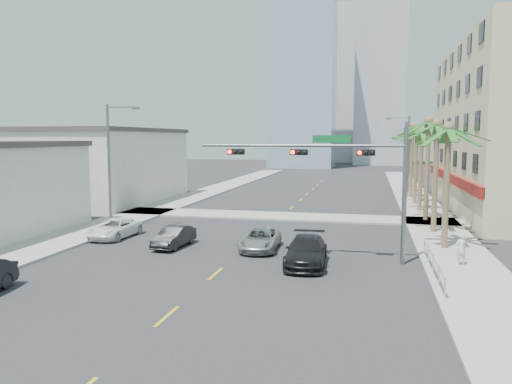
# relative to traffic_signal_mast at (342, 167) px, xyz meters

# --- Properties ---
(ground) EXTENTS (260.00, 260.00, 0.00)m
(ground) POSITION_rel_traffic_signal_mast_xyz_m (-5.78, -7.95, -5.06)
(ground) COLOR #262628
(ground) RESTS_ON ground
(sidewalk_right) EXTENTS (4.00, 120.00, 0.15)m
(sidewalk_right) POSITION_rel_traffic_signal_mast_xyz_m (6.22, 12.05, -4.99)
(sidewalk_right) COLOR gray
(sidewalk_right) RESTS_ON ground
(sidewalk_left) EXTENTS (4.00, 120.00, 0.15)m
(sidewalk_left) POSITION_rel_traffic_signal_mast_xyz_m (-17.78, 12.05, -4.99)
(sidewalk_left) COLOR gray
(sidewalk_left) RESTS_ON ground
(sidewalk_cross) EXTENTS (80.00, 4.00, 0.15)m
(sidewalk_cross) POSITION_rel_traffic_signal_mast_xyz_m (-5.78, 14.05, -4.99)
(sidewalk_cross) COLOR gray
(sidewalk_cross) RESTS_ON ground
(building_left_far) EXTENTS (11.00, 18.00, 7.20)m
(building_left_far) POSITION_rel_traffic_signal_mast_xyz_m (-25.28, 20.05, -1.46)
(building_left_far) COLOR beige
(building_left_far) RESTS_ON ground
(tower_far_left) EXTENTS (14.00, 14.00, 48.00)m
(tower_far_left) POSITION_rel_traffic_signal_mast_xyz_m (-13.78, 87.05, 18.94)
(tower_far_left) COLOR #99B2C6
(tower_far_left) RESTS_ON ground
(tower_far_right) EXTENTS (12.00, 12.00, 60.00)m
(tower_far_right) POSITION_rel_traffic_signal_mast_xyz_m (3.22, 102.05, 24.94)
(tower_far_right) COLOR #ADADB2
(tower_far_right) RESTS_ON ground
(tower_far_center) EXTENTS (16.00, 16.00, 42.00)m
(tower_far_center) POSITION_rel_traffic_signal_mast_xyz_m (-8.78, 117.05, 15.94)
(tower_far_center) COLOR #ADADB2
(tower_far_center) RESTS_ON ground
(traffic_signal_mast) EXTENTS (11.12, 0.54, 7.20)m
(traffic_signal_mast) POSITION_rel_traffic_signal_mast_xyz_m (0.00, 0.00, 0.00)
(traffic_signal_mast) COLOR slate
(traffic_signal_mast) RESTS_ON ground
(palm_tree_0) EXTENTS (4.80, 4.80, 7.80)m
(palm_tree_0) POSITION_rel_traffic_signal_mast_xyz_m (5.82, 4.05, 2.02)
(palm_tree_0) COLOR brown
(palm_tree_0) RESTS_ON ground
(palm_tree_1) EXTENTS (4.80, 4.80, 8.16)m
(palm_tree_1) POSITION_rel_traffic_signal_mast_xyz_m (5.82, 9.25, 2.37)
(palm_tree_1) COLOR brown
(palm_tree_1) RESTS_ON ground
(palm_tree_2) EXTENTS (4.80, 4.80, 8.52)m
(palm_tree_2) POSITION_rel_traffic_signal_mast_xyz_m (5.82, 14.45, 2.72)
(palm_tree_2) COLOR brown
(palm_tree_2) RESTS_ON ground
(palm_tree_3) EXTENTS (4.80, 4.80, 7.80)m
(palm_tree_3) POSITION_rel_traffic_signal_mast_xyz_m (5.82, 19.65, 2.02)
(palm_tree_3) COLOR brown
(palm_tree_3) RESTS_ON ground
(palm_tree_4) EXTENTS (4.80, 4.80, 8.16)m
(palm_tree_4) POSITION_rel_traffic_signal_mast_xyz_m (5.82, 24.85, 2.37)
(palm_tree_4) COLOR brown
(palm_tree_4) RESTS_ON ground
(palm_tree_5) EXTENTS (4.80, 4.80, 8.52)m
(palm_tree_5) POSITION_rel_traffic_signal_mast_xyz_m (5.82, 30.05, 2.72)
(palm_tree_5) COLOR brown
(palm_tree_5) RESTS_ON ground
(palm_tree_6) EXTENTS (4.80, 4.80, 7.80)m
(palm_tree_6) POSITION_rel_traffic_signal_mast_xyz_m (5.82, 35.25, 2.02)
(palm_tree_6) COLOR brown
(palm_tree_6) RESTS_ON ground
(palm_tree_7) EXTENTS (4.80, 4.80, 8.16)m
(palm_tree_7) POSITION_rel_traffic_signal_mast_xyz_m (5.82, 40.45, 2.37)
(palm_tree_7) COLOR brown
(palm_tree_7) RESTS_ON ground
(streetlight_left) EXTENTS (2.55, 0.25, 9.00)m
(streetlight_left) POSITION_rel_traffic_signal_mast_xyz_m (-16.78, 6.05, -0.00)
(streetlight_left) COLOR slate
(streetlight_left) RESTS_ON ground
(streetlight_right) EXTENTS (2.55, 0.25, 9.00)m
(streetlight_right) POSITION_rel_traffic_signal_mast_xyz_m (5.21, 30.05, -0.00)
(streetlight_right) COLOR slate
(streetlight_right) RESTS_ON ground
(guardrail) EXTENTS (0.08, 8.08, 1.00)m
(guardrail) POSITION_rel_traffic_signal_mast_xyz_m (4.52, -1.95, -4.39)
(guardrail) COLOR silver
(guardrail) RESTS_ON ground
(car_parked_far) EXTENTS (2.27, 4.59, 1.25)m
(car_parked_far) POSITION_rel_traffic_signal_mast_xyz_m (-15.00, 3.02, -4.44)
(car_parked_far) COLOR white
(car_parked_far) RESTS_ON ground
(car_lane_left) EXTENTS (1.60, 3.90, 1.26)m
(car_lane_left) POSITION_rel_traffic_signal_mast_xyz_m (-10.09, 1.29, -4.43)
(car_lane_left) COLOR black
(car_lane_left) RESTS_ON ground
(car_lane_center) EXTENTS (2.21, 4.48, 1.22)m
(car_lane_center) POSITION_rel_traffic_signal_mast_xyz_m (-4.78, 1.67, -4.45)
(car_lane_center) COLOR #B5B4B9
(car_lane_center) RESTS_ON ground
(car_lane_right) EXTENTS (2.31, 5.16, 1.47)m
(car_lane_right) POSITION_rel_traffic_signal_mast_xyz_m (-1.70, -1.21, -4.33)
(car_lane_right) COLOR black
(car_lane_right) RESTS_ON ground
(pedestrian) EXTENTS (0.71, 0.59, 1.65)m
(pedestrian) POSITION_rel_traffic_signal_mast_xyz_m (6.08, 0.02, -4.09)
(pedestrian) COLOR white
(pedestrian) RESTS_ON sidewalk_right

